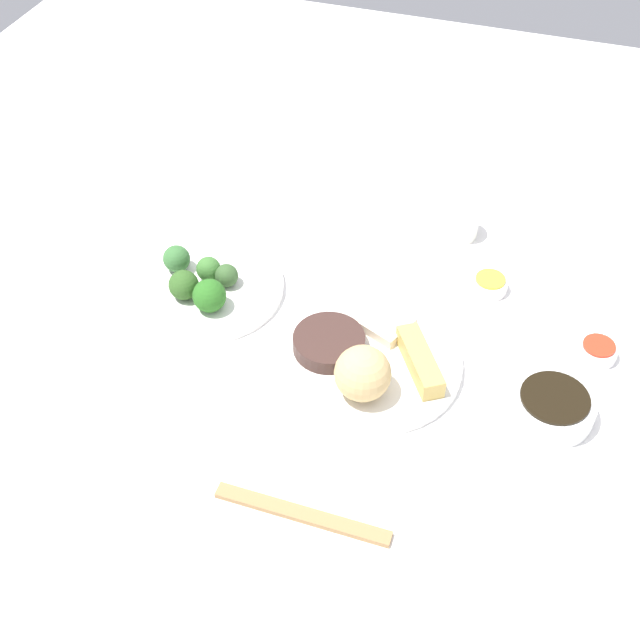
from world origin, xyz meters
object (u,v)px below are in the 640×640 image
sauce_ramekin_sweet_and_sour (597,351)px  chopsticks_pair (302,514)px  teacup (461,222)px  main_plate (373,362)px  soy_sauce_bowl (552,407)px  sauce_ramekin_hot_mustard (489,285)px  broccoli_plate (208,287)px

sauce_ramekin_sweet_and_sour → chopsticks_pair: (0.32, 0.38, -0.01)m
teacup → chopsticks_pair: size_ratio=0.26×
main_plate → teacup: bearing=-100.0°
main_plate → chopsticks_pair: 0.27m
teacup → soy_sauce_bowl: bearing=119.3°
teacup → chopsticks_pair: teacup is taller
sauce_ramekin_sweet_and_sour → chopsticks_pair: 0.50m
soy_sauce_bowl → sauce_ramekin_sweet_and_sour: size_ratio=2.01×
soy_sauce_bowl → main_plate: bearing=-2.8°
soy_sauce_bowl → chopsticks_pair: soy_sauce_bowl is taller
teacup → chopsticks_pair: (0.07, 0.60, -0.02)m
sauce_ramekin_hot_mustard → broccoli_plate: bearing=18.4°
sauce_ramekin_sweet_and_sour → teacup: bearing=-41.4°
chopsticks_pair → soy_sauce_bowl: bearing=-136.7°
soy_sauce_bowl → sauce_ramekin_hot_mustard: soy_sauce_bowl is taller
broccoli_plate → soy_sauce_bowl: size_ratio=2.11×
soy_sauce_bowl → teacup: 0.40m
soy_sauce_bowl → sauce_ramekin_sweet_and_sour: soy_sauce_bowl is taller
sauce_ramekin_sweet_and_sour → sauce_ramekin_hot_mustard: bearing=-28.3°
main_plate → soy_sauce_bowl: size_ratio=2.25×
broccoli_plate → chopsticks_pair: 0.44m
sauce_ramekin_hot_mustard → chopsticks_pair: size_ratio=0.25×
teacup → sauce_ramekin_sweet_and_sour: bearing=138.6°
sauce_ramekin_hot_mustard → teacup: (0.07, -0.12, 0.02)m
broccoli_plate → soy_sauce_bowl: 0.55m
chopsticks_pair → sauce_ramekin_hot_mustard: bearing=-107.0°
broccoli_plate → sauce_ramekin_sweet_and_sour: sauce_ramekin_sweet_and_sour is taller
soy_sauce_bowl → sauce_ramekin_sweet_and_sour: 0.14m
teacup → main_plate: bearing=80.0°
sauce_ramekin_sweet_and_sour → chopsticks_pair: sauce_ramekin_sweet_and_sour is taller
broccoli_plate → main_plate: bearing=166.0°
sauce_ramekin_sweet_and_sour → sauce_ramekin_hot_mustard: (0.17, -0.09, 0.00)m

